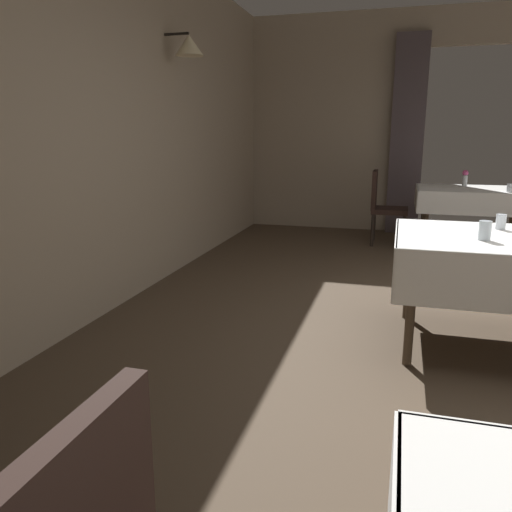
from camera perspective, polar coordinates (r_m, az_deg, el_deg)
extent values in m
cube|color=gray|center=(4.05, -18.23, 14.65)|extent=(0.12, 8.40, 3.00)
cylinder|color=black|center=(5.09, -8.93, 23.45)|extent=(0.24, 0.02, 0.02)
cone|color=beige|center=(5.03, -7.53, 22.47)|extent=(0.26, 0.26, 0.18)
cube|color=gray|center=(7.64, 8.73, 14.39)|extent=(2.50, 0.12, 3.00)
cube|color=gray|center=(7.76, 24.77, 22.65)|extent=(1.40, 0.12, 0.50)
cube|color=#4C4247|center=(7.44, 16.63, 12.75)|extent=(0.44, 0.14, 2.67)
cylinder|color=#4C3D2D|center=(3.19, 17.00, -5.79)|extent=(0.06, 0.06, 0.71)
cylinder|color=#4C3D2D|center=(3.99, 16.85, -1.88)|extent=(0.06, 0.06, 0.71)
cube|color=#4C3D2D|center=(3.55, 25.95, 1.59)|extent=(1.23, 1.00, 0.03)
cube|color=white|center=(3.55, 25.98, 1.91)|extent=(1.29, 1.06, 0.01)
cube|color=white|center=(4.09, 24.53, 1.14)|extent=(1.29, 0.02, 0.33)
cube|color=white|center=(3.53, 15.39, 0.05)|extent=(0.02, 1.06, 0.33)
cylinder|color=#4C3D2D|center=(6.19, 18.53, 3.39)|extent=(0.06, 0.06, 0.71)
cylinder|color=#4C3D2D|center=(6.89, 18.30, 4.40)|extent=(0.06, 0.06, 0.71)
cylinder|color=#4C3D2D|center=(7.02, 26.79, 3.78)|extent=(0.06, 0.06, 0.71)
cube|color=#4C3D2D|center=(6.54, 23.22, 6.80)|extent=(1.20, 0.87, 0.03)
cube|color=white|center=(6.54, 23.24, 6.97)|extent=(1.26, 0.93, 0.01)
cube|color=white|center=(6.09, 23.65, 5.34)|extent=(1.26, 0.02, 0.26)
cube|color=white|center=(7.01, 22.69, 6.38)|extent=(1.26, 0.02, 0.26)
cube|color=white|center=(6.50, 17.62, 6.31)|extent=(0.02, 0.93, 0.26)
cylinder|color=black|center=(6.85, 16.31, 3.25)|extent=(0.04, 0.04, 0.42)
cylinder|color=black|center=(6.48, 16.31, 2.67)|extent=(0.04, 0.04, 0.42)
cylinder|color=black|center=(6.86, 13.14, 3.45)|extent=(0.04, 0.04, 0.42)
cylinder|color=black|center=(6.48, 12.96, 2.89)|extent=(0.04, 0.04, 0.42)
cube|color=black|center=(6.63, 14.80, 4.99)|extent=(0.44, 0.44, 0.06)
cube|color=black|center=(6.60, 13.19, 7.28)|extent=(0.05, 0.42, 0.48)
cylinder|color=silver|center=(3.80, 25.84, 3.48)|extent=(0.07, 0.07, 0.10)
cylinder|color=silver|center=(3.37, 24.35, 2.62)|extent=(0.07, 0.07, 0.12)
cylinder|color=silver|center=(6.72, 22.43, 7.82)|extent=(0.06, 0.06, 0.13)
sphere|color=#D84C8C|center=(6.71, 22.50, 8.64)|extent=(0.07, 0.07, 0.07)
cylinder|color=silver|center=(6.27, 26.68, 6.84)|extent=(0.07, 0.07, 0.09)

